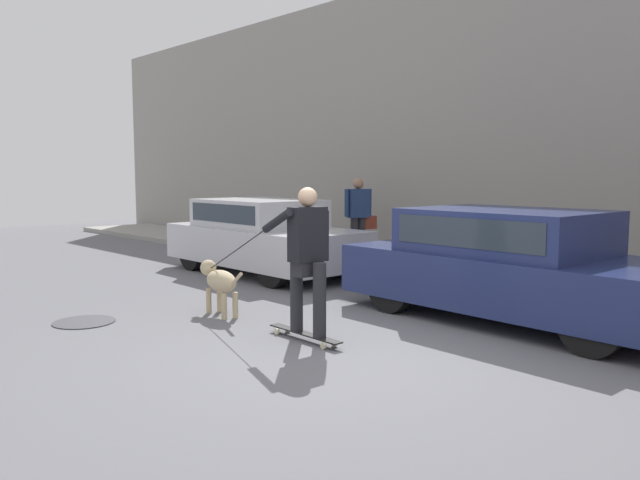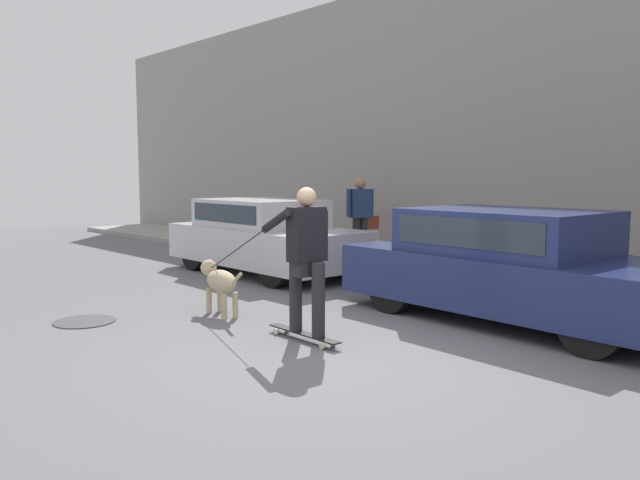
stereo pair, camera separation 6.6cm
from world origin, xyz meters
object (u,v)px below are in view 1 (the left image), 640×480
(skateboarder, at_px, (307,255))
(pedestrian_with_bag, at_px, (359,214))
(parked_car_0, at_px, (263,237))
(parked_car_1, at_px, (513,267))
(dog, at_px, (219,281))

(skateboarder, distance_m, pedestrian_with_bag, 6.04)
(parked_car_0, height_order, parked_car_1, parked_car_1)
(parked_car_0, bearing_deg, parked_car_1, 0.89)
(skateboarder, xyz_separation_m, pedestrian_with_bag, (-3.74, 4.74, 0.06))
(skateboarder, bearing_deg, pedestrian_with_bag, -49.94)
(skateboarder, relative_size, pedestrian_with_bag, 1.60)
(parked_car_1, xyz_separation_m, dog, (-2.67, -2.45, -0.23))
(parked_car_0, distance_m, parked_car_1, 4.93)
(skateboarder, bearing_deg, dog, 0.63)
(parked_car_0, distance_m, skateboarder, 4.67)
(parked_car_1, distance_m, pedestrian_with_bag, 5.24)
(dog, bearing_deg, parked_car_1, -129.94)
(parked_car_1, height_order, skateboarder, skateboarder)
(parked_car_0, distance_m, pedestrian_with_bag, 2.30)
(parked_car_0, xyz_separation_m, dog, (2.26, -2.45, -0.23))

